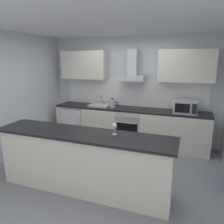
{
  "coord_description": "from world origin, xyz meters",
  "views": [
    {
      "loc": [
        1.35,
        -3.49,
        2.04
      ],
      "look_at": [
        -0.04,
        0.33,
        1.05
      ],
      "focal_mm": 34.47,
      "sensor_mm": 36.0,
      "label": 1
    }
  ],
  "objects_px": {
    "sink": "(100,105)",
    "kettle": "(112,103)",
    "range_hood": "(132,71)",
    "wine_glass": "(114,126)",
    "refrigerator": "(76,122)",
    "oven": "(130,126)",
    "microwave": "(186,107)"
  },
  "relations": [
    {
      "from": "kettle",
      "to": "refrigerator",
      "type": "bearing_deg",
      "value": 178.29
    },
    {
      "from": "refrigerator",
      "to": "oven",
      "type": "bearing_deg",
      "value": 0.11
    },
    {
      "from": "sink",
      "to": "kettle",
      "type": "relative_size",
      "value": 1.73
    },
    {
      "from": "microwave",
      "to": "sink",
      "type": "xyz_separation_m",
      "value": [
        -2.04,
        0.04,
        -0.12
      ]
    },
    {
      "from": "sink",
      "to": "kettle",
      "type": "xyz_separation_m",
      "value": [
        0.35,
        -0.04,
        0.08
      ]
    },
    {
      "from": "kettle",
      "to": "wine_glass",
      "type": "height_order",
      "value": "kettle"
    },
    {
      "from": "oven",
      "to": "range_hood",
      "type": "height_order",
      "value": "range_hood"
    },
    {
      "from": "kettle",
      "to": "wine_glass",
      "type": "bearing_deg",
      "value": -69.27
    },
    {
      "from": "oven",
      "to": "range_hood",
      "type": "distance_m",
      "value": 1.33
    },
    {
      "from": "kettle",
      "to": "oven",
      "type": "bearing_deg",
      "value": 4.34
    },
    {
      "from": "oven",
      "to": "refrigerator",
      "type": "distance_m",
      "value": 1.48
    },
    {
      "from": "wine_glass",
      "to": "range_hood",
      "type": "bearing_deg",
      "value": 98.1
    },
    {
      "from": "microwave",
      "to": "wine_glass",
      "type": "bearing_deg",
      "value": -115.38
    },
    {
      "from": "sink",
      "to": "range_hood",
      "type": "xyz_separation_m",
      "value": [
        0.8,
        0.12,
        0.86
      ]
    },
    {
      "from": "sink",
      "to": "wine_glass",
      "type": "distance_m",
      "value": 2.31
    },
    {
      "from": "refrigerator",
      "to": "range_hood",
      "type": "distance_m",
      "value": 2.02
    },
    {
      "from": "sink",
      "to": "wine_glass",
      "type": "xyz_separation_m",
      "value": [
        1.1,
        -2.03,
        0.16
      ]
    },
    {
      "from": "refrigerator",
      "to": "wine_glass",
      "type": "bearing_deg",
      "value": -48.4
    },
    {
      "from": "microwave",
      "to": "range_hood",
      "type": "distance_m",
      "value": 1.46
    },
    {
      "from": "refrigerator",
      "to": "wine_glass",
      "type": "xyz_separation_m",
      "value": [
        1.79,
        -2.01,
        0.66
      ]
    },
    {
      "from": "sink",
      "to": "kettle",
      "type": "height_order",
      "value": "sink"
    },
    {
      "from": "microwave",
      "to": "sink",
      "type": "bearing_deg",
      "value": 178.91
    },
    {
      "from": "oven",
      "to": "kettle",
      "type": "xyz_separation_m",
      "value": [
        -0.44,
        -0.03,
        0.55
      ]
    },
    {
      "from": "refrigerator",
      "to": "kettle",
      "type": "relative_size",
      "value": 2.94
    },
    {
      "from": "range_hood",
      "to": "wine_glass",
      "type": "height_order",
      "value": "range_hood"
    },
    {
      "from": "microwave",
      "to": "range_hood",
      "type": "xyz_separation_m",
      "value": [
        -1.25,
        0.16,
        0.74
      ]
    },
    {
      "from": "wine_glass",
      "to": "oven",
      "type": "bearing_deg",
      "value": 98.62
    },
    {
      "from": "oven",
      "to": "microwave",
      "type": "height_order",
      "value": "microwave"
    },
    {
      "from": "refrigerator",
      "to": "sink",
      "type": "height_order",
      "value": "sink"
    },
    {
      "from": "range_hood",
      "to": "wine_glass",
      "type": "distance_m",
      "value": 2.28
    },
    {
      "from": "kettle",
      "to": "range_hood",
      "type": "height_order",
      "value": "range_hood"
    },
    {
      "from": "oven",
      "to": "wine_glass",
      "type": "bearing_deg",
      "value": -81.38
    }
  ]
}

